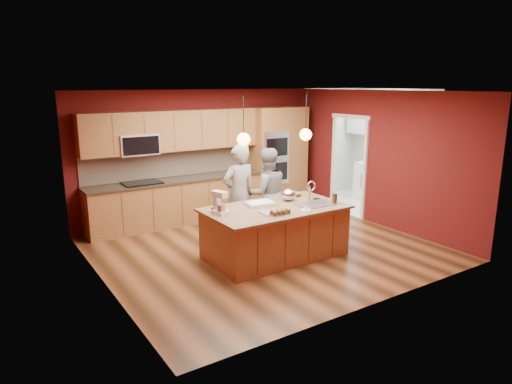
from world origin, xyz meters
TOP-DOWN VIEW (x-y plane):
  - floor at (0.00, 0.00)m, footprint 5.50×5.50m
  - ceiling at (0.00, 0.00)m, footprint 5.50×5.50m
  - wall_back at (0.00, 2.50)m, footprint 5.50×0.00m
  - wall_front at (0.00, -2.50)m, footprint 5.50×0.00m
  - wall_left at (-2.75, 0.00)m, footprint 0.00×5.00m
  - wall_right at (2.75, 0.00)m, footprint 0.00×5.00m
  - cabinet_run at (-0.68, 2.25)m, footprint 3.74×0.64m
  - oven_column at (1.85, 2.19)m, footprint 1.30×0.62m
  - doorway_trim at (2.73, 0.80)m, footprint 0.08×1.11m
  - laundry_room at (4.35, 1.20)m, footprint 2.60×2.70m
  - pendant_left at (-0.66, -0.39)m, footprint 0.20×0.20m
  - pendant_right at (0.54, -0.39)m, footprint 0.20×0.20m
  - island at (-0.05, -0.40)m, footprint 2.31×1.30m
  - person_left at (-0.21, 0.50)m, footprint 0.66×0.44m
  - person_right at (0.38, 0.50)m, footprint 0.95×0.82m
  - stand_mixer at (-1.01, -0.25)m, footprint 0.25×0.30m
  - sheet_cake at (-0.18, -0.12)m, footprint 0.53×0.41m
  - cooling_rack at (-0.27, -0.65)m, footprint 0.45×0.35m
  - mixing_bowl at (0.38, -0.17)m, footprint 0.25×0.25m
  - plate at (0.22, -0.84)m, footprint 0.17×0.17m
  - tumbler at (0.93, -0.73)m, footprint 0.09×0.09m
  - phone at (0.85, -0.34)m, footprint 0.13×0.07m
  - cupcakes_left at (-0.93, -0.02)m, footprint 0.21×0.14m
  - cupcakes_rack at (-0.25, -0.80)m, footprint 0.34×0.17m
  - cupcakes_right at (0.60, 0.03)m, footprint 0.32×0.24m
  - washer at (4.19, 0.86)m, footprint 0.63×0.65m
  - dryer at (4.17, 1.52)m, footprint 0.72×0.73m

SIDE VIEW (x-z plane):
  - floor at x=0.00m, z-range 0.00..0.00m
  - island at x=-0.05m, z-range -0.18..1.05m
  - dryer at x=4.17m, z-range 0.00..0.92m
  - washer at x=4.19m, z-range 0.00..1.00m
  - person_right at x=0.38m, z-range 0.00..1.69m
  - phone at x=0.85m, z-range 0.85..0.86m
  - plate at x=0.22m, z-range 0.85..0.87m
  - cooling_rack at x=-0.27m, z-range 0.85..0.87m
  - sheet_cake at x=-0.18m, z-range 0.85..0.90m
  - cupcakes_left at x=-0.93m, z-range 0.85..0.91m
  - cupcakes_right at x=0.60m, z-range 0.85..0.92m
  - person_left at x=-0.21m, z-range 0.00..1.80m
  - cupcakes_rack at x=-0.25m, z-range 0.87..0.95m
  - tumbler at x=0.93m, z-range 0.85..1.02m
  - mixing_bowl at x=0.38m, z-range 0.85..1.06m
  - cabinet_run at x=-0.68m, z-range -0.17..2.13m
  - stand_mixer at x=-1.01m, z-range 0.83..1.19m
  - doorway_trim at x=2.73m, z-range -0.05..2.15m
  - oven_column at x=1.85m, z-range 0.00..2.30m
  - wall_back at x=0.00m, z-range -1.40..4.10m
  - wall_front at x=0.00m, z-range -1.40..4.10m
  - wall_left at x=-2.75m, z-range -1.15..3.85m
  - wall_right at x=2.75m, z-range -1.15..3.85m
  - laundry_room at x=4.35m, z-range 0.60..3.30m
  - pendant_left at x=-0.66m, z-range 1.60..2.40m
  - pendant_right at x=0.54m, z-range 1.60..2.40m
  - ceiling at x=0.00m, z-range 2.70..2.70m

